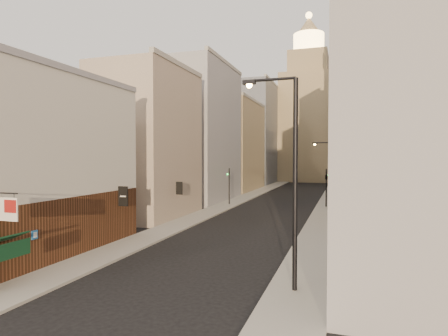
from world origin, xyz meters
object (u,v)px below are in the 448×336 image
white_tower (353,102)px  traffic_light_right (326,179)px  clock_tower (308,115)px  traffic_light_left (229,180)px  streetlamp_mid (329,175)px  streetlamp_near (290,170)px

white_tower → traffic_light_right: 41.70m
clock_tower → traffic_light_left: 56.28m
clock_tower → traffic_light_right: clock_tower is taller
streetlamp_mid → traffic_light_right: streetlamp_mid is taller
clock_tower → white_tower: 17.83m
white_tower → streetlamp_near: 71.50m
traffic_light_left → streetlamp_near: bearing=113.8°
clock_tower → streetlamp_near: (7.06, -84.26, -11.69)m
streetlamp_near → streetlamp_mid: 22.68m
white_tower → traffic_light_right: size_ratio=8.30×
streetlamp_near → traffic_light_left: size_ratio=2.08×
streetlamp_mid → traffic_light_left: (-13.29, 7.45, -1.26)m
traffic_light_left → traffic_light_right: same height
white_tower → traffic_light_left: bearing=-112.1°
streetlamp_near → traffic_light_right: size_ratio=2.08×
white_tower → traffic_light_left: 45.97m
clock_tower → traffic_light_left: bearing=-95.6°
clock_tower → streetlamp_mid: 63.50m
streetlamp_near → traffic_light_right: (0.24, 31.48, -2.22)m
white_tower → streetlamp_mid: 49.74m
streetlamp_near → traffic_light_left: (-12.37, 30.07, -2.58)m
clock_tower → traffic_light_left: size_ratio=8.98×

